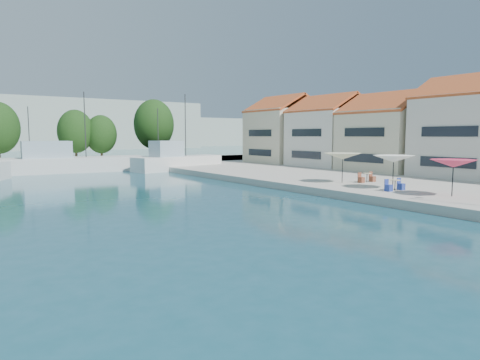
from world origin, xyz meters
TOP-DOWN VIEW (x-y plane):
  - quay_right at (22.00, 30.00)m, footprint 32.00×92.00m
  - quay_far at (-8.00, 67.00)m, footprint 90.00×16.00m
  - hill_east at (40.00, 180.00)m, footprint 140.00×40.00m
  - building_03 at (24.00, 24.00)m, footprint 8.40×8.80m
  - building_04 at (24.00, 33.00)m, footprint 9.00×8.80m
  - building_05 at (24.00, 42.00)m, footprint 8.40×8.80m
  - building_06 at (24.00, 51.00)m, footprint 9.00×8.80m
  - trawler_03 at (-4.39, 58.02)m, footprint 18.19×6.08m
  - trawler_04 at (7.97, 53.31)m, footprint 12.76×5.67m
  - tree_06 at (-0.19, 70.89)m, footprint 5.24×5.24m
  - tree_07 at (3.43, 70.16)m, footprint 4.74×4.74m
  - tree_08 at (12.60, 71.16)m, footprint 6.70×6.70m
  - umbrella_pink at (9.95, 17.86)m, footprint 2.87×2.87m
  - umbrella_white at (10.06, 22.32)m, footprint 2.95×2.95m
  - umbrella_cream at (10.15, 27.20)m, footprint 3.06×3.06m
  - cafe_table_02 at (9.41, 21.67)m, footprint 1.82×0.70m
  - cafe_table_03 at (12.17, 26.34)m, footprint 1.82×0.70m

SIDE VIEW (x-z plane):
  - quay_right at x=22.00m, z-range 0.00..0.60m
  - quay_far at x=-8.00m, z-range 0.00..0.60m
  - cafe_table_02 at x=9.41m, z-range 0.51..1.27m
  - cafe_table_03 at x=12.17m, z-range 0.51..1.27m
  - trawler_03 at x=-4.39m, z-range -4.03..6.17m
  - trawler_04 at x=7.97m, z-range -4.03..6.17m
  - umbrella_pink at x=9.95m, z-range 1.52..3.86m
  - umbrella_cream at x=10.15m, z-range 1.56..4.00m
  - umbrella_white at x=10.06m, z-range 1.57..4.00m
  - tree_07 at x=3.43m, z-range 1.14..8.16m
  - building_04 at x=24.00m, z-range 0.42..9.62m
  - tree_06 at x=-0.19m, z-range 1.20..8.95m
  - building_05 at x=24.00m, z-range 0.41..10.11m
  - building_06 at x=24.00m, z-range 0.40..10.60m
  - building_03 at x=24.00m, z-range 0.40..10.60m
  - hill_east at x=40.00m, z-range 0.00..12.00m
  - tree_08 at x=12.60m, z-range 1.37..11.28m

